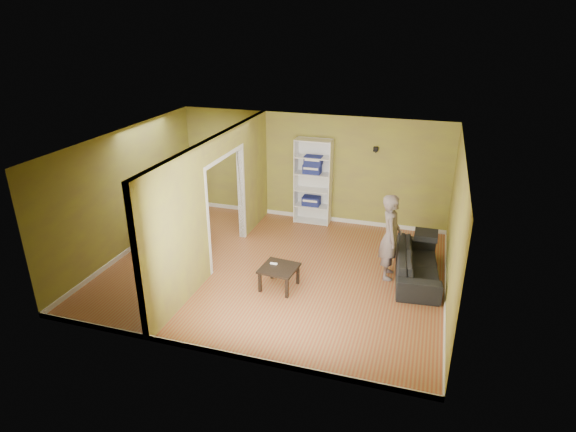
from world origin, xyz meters
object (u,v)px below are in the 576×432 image
at_px(chair_left, 147,216).
at_px(chair_far, 190,211).
at_px(sofa, 418,259).
at_px(dining_table, 175,212).
at_px(chair_near, 162,231).
at_px(person, 391,230).
at_px(bookshelf, 314,181).
at_px(coffee_table, 279,270).

xyz_separation_m(chair_left, chair_far, (0.79, 0.55, 0.01)).
height_order(sofa, chair_far, chair_far).
relative_size(sofa, dining_table, 1.59).
distance_m(chair_left, chair_near, 1.01).
distance_m(person, chair_near, 4.67).
distance_m(bookshelf, coffee_table, 3.32).
height_order(sofa, person, person).
bearing_deg(person, chair_near, 88.57).
height_order(person, bookshelf, bookshelf).
xyz_separation_m(bookshelf, chair_near, (-2.57, -2.67, -0.50)).
distance_m(sofa, chair_far, 5.21).
xyz_separation_m(person, chair_far, (-4.63, 0.74, -0.47)).
relative_size(bookshelf, chair_near, 1.95).
xyz_separation_m(bookshelf, dining_table, (-2.59, -2.06, -0.32)).
bearing_deg(chair_near, sofa, 6.42).
relative_size(dining_table, chair_left, 1.23).
bearing_deg(chair_left, bookshelf, 106.43).
height_order(dining_table, chair_near, chair_near).
bearing_deg(person, chair_left, 80.97).
height_order(bookshelf, chair_far, bookshelf).
relative_size(sofa, person, 1.03).
distance_m(dining_table, chair_left, 0.78).
xyz_separation_m(chair_near, chair_far, (0.00, 1.20, -0.01)).
distance_m(sofa, chair_near, 5.20).
bearing_deg(chair_far, bookshelf, -144.84).
bearing_deg(person, dining_table, 81.03).
height_order(coffee_table, chair_far, chair_far).
height_order(person, chair_far, person).
bearing_deg(chair_near, coffee_table, -11.72).
bearing_deg(sofa, person, 96.64).
bearing_deg(chair_left, sofa, 74.60).
relative_size(coffee_table, chair_far, 0.62).
xyz_separation_m(bookshelf, coffee_table, (0.19, -3.24, -0.67)).
relative_size(bookshelf, coffee_table, 3.22).
relative_size(sofa, bookshelf, 0.98).
bearing_deg(bookshelf, dining_table, -141.59).
distance_m(chair_left, chair_far, 0.96).
xyz_separation_m(sofa, bookshelf, (-2.60, 2.09, 0.64)).
bearing_deg(bookshelf, coffee_table, -86.63).
height_order(sofa, chair_left, chair_left).
xyz_separation_m(coffee_table, chair_far, (-2.75, 1.77, 0.16)).
height_order(bookshelf, chair_near, bookshelf).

